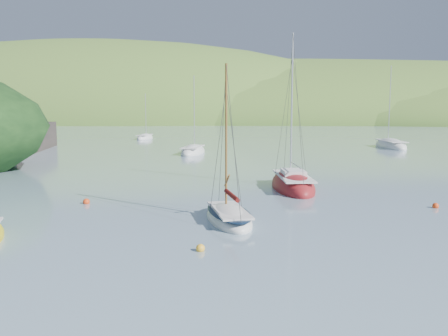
# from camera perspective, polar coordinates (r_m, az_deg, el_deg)

# --- Properties ---
(ground) EXTENTS (700.00, 700.00, 0.00)m
(ground) POSITION_cam_1_polar(r_m,az_deg,el_deg) (20.76, -4.23, -10.15)
(ground) COLOR #738FA0
(ground) RESTS_ON ground
(shoreline_hills) EXTENTS (690.00, 135.00, 56.00)m
(shoreline_hills) POSITION_cam_1_polar(r_m,az_deg,el_deg) (192.51, 0.31, 5.63)
(shoreline_hills) COLOR #3B6024
(shoreline_hills) RESTS_ON ground
(daysailer_white) EXTENTS (3.63, 6.18, 8.94)m
(daysailer_white) POSITION_cam_1_polar(r_m,az_deg,el_deg) (26.72, 0.56, -5.65)
(daysailer_white) COLOR silver
(daysailer_white) RESTS_ON ground
(sloop_red) EXTENTS (3.77, 8.58, 12.30)m
(sloop_red) POSITION_cam_1_polar(r_m,az_deg,el_deg) (36.96, 7.86, -2.01)
(sloop_red) COLOR maroon
(sloop_red) RESTS_ON ground
(distant_sloop_a) EXTENTS (3.21, 7.51, 10.44)m
(distant_sloop_a) POSITION_cam_1_polar(r_m,az_deg,el_deg) (61.94, -3.57, 1.82)
(distant_sloop_a) COLOR silver
(distant_sloop_a) RESTS_ON ground
(distant_sloop_b) EXTENTS (4.00, 8.96, 12.37)m
(distant_sloop_b) POSITION_cam_1_polar(r_m,az_deg,el_deg) (73.55, 18.50, 2.36)
(distant_sloop_b) COLOR silver
(distant_sloop_b) RESTS_ON ground
(distant_sloop_c) EXTENTS (2.67, 6.15, 8.54)m
(distant_sloop_c) POSITION_cam_1_polar(r_m,az_deg,el_deg) (87.90, -9.04, 3.41)
(distant_sloop_c) COLOR silver
(distant_sloop_c) RESTS_ON ground
(mooring_buoys) EXTENTS (21.77, 10.10, 0.42)m
(mooring_buoys) POSITION_cam_1_polar(r_m,az_deg,el_deg) (28.00, 0.21, -5.23)
(mooring_buoys) COLOR yellow
(mooring_buoys) RESTS_ON ground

